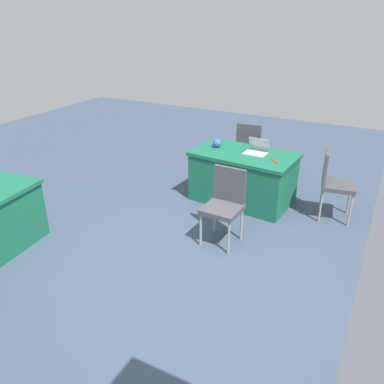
% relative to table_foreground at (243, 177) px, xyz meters
% --- Properties ---
extents(ground_plane, '(14.40, 14.40, 0.00)m').
position_rel_table_foreground_xyz_m(ground_plane, '(-0.13, 2.00, -0.39)').
color(ground_plane, '#3D4C60').
extents(table_foreground, '(1.56, 0.99, 0.77)m').
position_rel_table_foreground_xyz_m(table_foreground, '(0.00, 0.00, 0.00)').
color(table_foreground, '#196647').
rests_on(table_foreground, ground).
extents(chair_tucked_left, '(0.45, 0.45, 0.95)m').
position_rel_table_foreground_xyz_m(chair_tucked_left, '(-0.20, 1.18, 0.15)').
color(chair_tucked_left, '#9E9993').
rests_on(chair_tucked_left, ground).
extents(chair_tucked_right, '(0.51, 0.51, 0.98)m').
position_rel_table_foreground_xyz_m(chair_tucked_right, '(-1.28, -0.07, 0.18)').
color(chair_tucked_right, '#9E9993').
rests_on(chair_tucked_right, ground).
extents(chair_aisle, '(0.48, 0.48, 0.94)m').
position_rel_table_foreground_xyz_m(chair_aisle, '(0.28, -1.04, 0.15)').
color(chair_aisle, '#9E9993').
rests_on(chair_aisle, ground).
extents(laptop_silver, '(0.33, 0.30, 0.21)m').
position_rel_table_foreground_xyz_m(laptop_silver, '(-0.16, -0.07, 0.42)').
color(laptop_silver, silver).
rests_on(laptop_silver, table_foreground).
extents(yarn_ball, '(0.13, 0.13, 0.13)m').
position_rel_table_foreground_xyz_m(yarn_ball, '(0.46, -0.05, 0.45)').
color(yarn_ball, '#3F5999').
rests_on(yarn_ball, table_foreground).
extents(scissors_red, '(0.16, 0.15, 0.01)m').
position_rel_table_foreground_xyz_m(scissors_red, '(-0.50, 0.13, 0.39)').
color(scissors_red, red).
rests_on(scissors_red, table_foreground).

